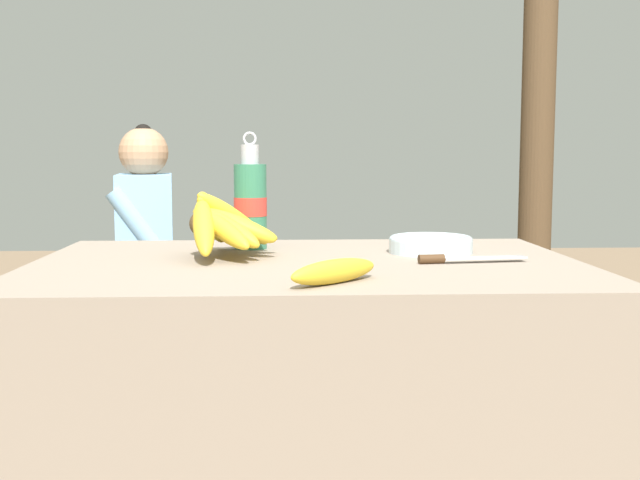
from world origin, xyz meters
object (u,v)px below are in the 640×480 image
(knife, at_px, (457,258))
(support_post_far, at_px, (539,61))
(loose_banana_front, at_px, (334,271))
(water_bottle, at_px, (250,204))
(banana_bunch_ripe, at_px, (222,223))
(seated_vendor, at_px, (133,245))
(banana_bunch_green, at_px, (367,278))
(wooden_bench, at_px, (242,311))
(serving_bowl, at_px, (431,244))

(knife, xyz_separation_m, support_post_far, (0.73, 1.75, 0.61))
(loose_banana_front, height_order, knife, loose_banana_front)
(water_bottle, relative_size, loose_banana_front, 1.53)
(support_post_far, bearing_deg, knife, -112.50)
(water_bottle, distance_m, support_post_far, 1.95)
(banana_bunch_ripe, bearing_deg, seated_vendor, 109.32)
(knife, relative_size, banana_bunch_green, 0.78)
(seated_vendor, relative_size, support_post_far, 0.39)
(banana_bunch_ripe, relative_size, seated_vendor, 0.35)
(knife, height_order, support_post_far, support_post_far)
(wooden_bench, bearing_deg, support_post_far, 16.77)
(serving_bowl, xyz_separation_m, knife, (0.02, -0.18, -0.01))
(serving_bowl, height_order, knife, serving_bowl)
(loose_banana_front, xyz_separation_m, wooden_bench, (-0.25, 1.63, -0.39))
(banana_bunch_ripe, height_order, loose_banana_front, banana_bunch_ripe)
(loose_banana_front, bearing_deg, seated_vendor, 112.31)
(loose_banana_front, bearing_deg, banana_bunch_ripe, 120.99)
(seated_vendor, distance_m, banana_bunch_green, 0.90)
(serving_bowl, distance_m, support_post_far, 1.84)
(banana_bunch_ripe, bearing_deg, serving_bowl, 5.83)
(serving_bowl, relative_size, banana_bunch_green, 0.64)
(banana_bunch_ripe, xyz_separation_m, wooden_bench, (-0.02, 1.25, -0.45))
(knife, relative_size, wooden_bench, 0.15)
(serving_bowl, xyz_separation_m, water_bottle, (-0.43, 0.10, 0.09))
(water_bottle, distance_m, wooden_bench, 1.20)
(banana_bunch_ripe, xyz_separation_m, banana_bunch_green, (0.46, 1.25, -0.33))
(knife, height_order, wooden_bench, knife)
(knife, bearing_deg, seated_vendor, 116.97)
(seated_vendor, height_order, support_post_far, support_post_far)
(banana_bunch_ripe, relative_size, banana_bunch_green, 1.18)
(serving_bowl, relative_size, water_bottle, 0.69)
(serving_bowl, xyz_separation_m, wooden_bench, (-0.51, 1.20, -0.39))
(banana_bunch_ripe, height_order, support_post_far, support_post_far)
(knife, bearing_deg, banana_bunch_ripe, 157.96)
(serving_bowl, relative_size, loose_banana_front, 1.05)
(banana_bunch_ripe, bearing_deg, support_post_far, 52.81)
(seated_vendor, distance_m, support_post_far, 1.86)
(serving_bowl, xyz_separation_m, loose_banana_front, (-0.25, -0.43, 0.00))
(serving_bowl, xyz_separation_m, seated_vendor, (-0.91, 1.16, -0.13))
(knife, relative_size, support_post_far, 0.09)
(banana_bunch_ripe, distance_m, serving_bowl, 0.49)
(water_bottle, height_order, seated_vendor, seated_vendor)
(serving_bowl, distance_m, wooden_bench, 1.36)
(banana_bunch_green, bearing_deg, support_post_far, 25.74)
(support_post_far, bearing_deg, wooden_bench, -163.23)
(serving_bowl, xyz_separation_m, support_post_far, (0.75, 1.57, 0.60))
(wooden_bench, height_order, support_post_far, support_post_far)
(banana_bunch_ripe, distance_m, support_post_far, 2.11)
(banana_bunch_green, bearing_deg, serving_bowl, -88.95)
(seated_vendor, xyz_separation_m, support_post_far, (1.66, 0.42, 0.73))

